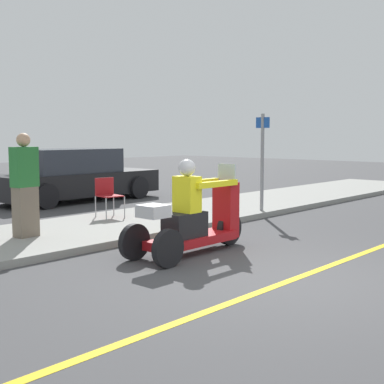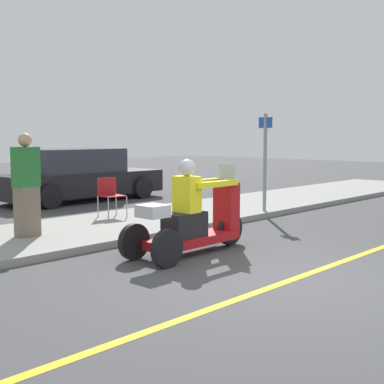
# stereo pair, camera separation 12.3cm
# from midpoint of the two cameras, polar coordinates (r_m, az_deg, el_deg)

# --- Properties ---
(ground_plane) EXTENTS (60.00, 60.00, 0.00)m
(ground_plane) POSITION_cam_midpoint_polar(r_m,az_deg,el_deg) (7.00, 10.11, -9.23)
(ground_plane) COLOR #424244
(lane_stripe) EXTENTS (24.00, 0.12, 0.01)m
(lane_stripe) POSITION_cam_midpoint_polar(r_m,az_deg,el_deg) (7.22, 11.25, -8.75)
(lane_stripe) COLOR gold
(lane_stripe) RESTS_ON ground
(sidewalk_strip) EXTENTS (28.00, 2.80, 0.12)m
(sidewalk_strip) POSITION_cam_midpoint_polar(r_m,az_deg,el_deg) (10.13, -12.54, -4.16)
(sidewalk_strip) COLOR gray
(sidewalk_strip) RESTS_ON ground
(motorcycle_trike) EXTENTS (2.36, 0.80, 1.48)m
(motorcycle_trike) POSITION_cam_midpoint_polar(r_m,az_deg,el_deg) (8.28, -0.33, -3.05)
(motorcycle_trike) COLOR black
(motorcycle_trike) RESTS_ON ground
(spectator_end_of_line) EXTENTS (0.44, 0.29, 1.75)m
(spectator_end_of_line) POSITION_cam_midpoint_polar(r_m,az_deg,el_deg) (9.44, -17.75, 0.50)
(spectator_end_of_line) COLOR #726656
(spectator_end_of_line) RESTS_ON sidewalk_strip
(folding_chair_curbside) EXTENTS (0.53, 0.53, 0.82)m
(folding_chair_curbside) POSITION_cam_midpoint_polar(r_m,az_deg,el_deg) (11.41, -9.32, -0.10)
(folding_chair_curbside) COLOR #A5A8AD
(folding_chair_curbside) RESTS_ON sidewalk_strip
(parked_car_lot_far) EXTENTS (4.74, 1.93, 1.46)m
(parked_car_lot_far) POSITION_cam_midpoint_polar(r_m,az_deg,el_deg) (15.29, -12.65, 1.64)
(parked_car_lot_far) COLOR black
(parked_car_lot_far) RESTS_ON ground
(street_sign) EXTENTS (0.08, 0.36, 2.20)m
(street_sign) POSITION_cam_midpoint_polar(r_m,az_deg,el_deg) (12.24, 7.22, 3.60)
(street_sign) COLOR gray
(street_sign) RESTS_ON sidewalk_strip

